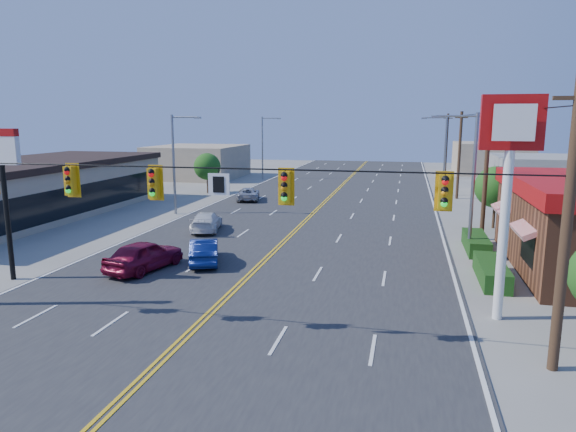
% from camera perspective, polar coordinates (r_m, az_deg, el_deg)
% --- Properties ---
extents(ground, '(160.00, 160.00, 0.00)m').
position_cam_1_polar(ground, '(19.35, -10.69, -12.67)').
color(ground, gray).
rests_on(ground, ground).
extents(road, '(20.00, 120.00, 0.06)m').
position_cam_1_polar(road, '(37.70, 1.58, -0.94)').
color(road, '#2D2D30').
rests_on(road, ground).
extents(signal_span, '(24.32, 0.34, 9.00)m').
position_cam_1_polar(signal_span, '(18.05, -11.57, 1.79)').
color(signal_span, '#47301E').
rests_on(signal_span, ground).
extents(kfc_pylon, '(2.20, 0.36, 8.50)m').
position_cam_1_polar(kfc_pylon, '(20.58, 23.35, 5.45)').
color(kfc_pylon, white).
rests_on(kfc_pylon, ground).
extents(strip_mall, '(10.40, 26.40, 4.40)m').
position_cam_1_polar(strip_mall, '(45.39, -27.36, 2.69)').
color(strip_mall, tan).
rests_on(strip_mall, ground).
extents(pizza_hut_sign, '(1.90, 0.30, 6.85)m').
position_cam_1_polar(pizza_hut_sign, '(27.41, -29.13, 4.25)').
color(pizza_hut_sign, black).
rests_on(pizza_hut_sign, ground).
extents(streetlight_se, '(2.55, 0.25, 8.00)m').
position_cam_1_polar(streetlight_se, '(30.54, 19.54, 4.24)').
color(streetlight_se, gray).
rests_on(streetlight_se, ground).
extents(streetlight_ne, '(2.55, 0.25, 8.00)m').
position_cam_1_polar(streetlight_ne, '(54.39, 16.84, 6.94)').
color(streetlight_ne, gray).
rests_on(streetlight_ne, ground).
extents(streetlight_sw, '(2.55, 0.25, 8.00)m').
position_cam_1_polar(streetlight_sw, '(42.41, -12.35, 6.23)').
color(streetlight_sw, gray).
rests_on(streetlight_sw, ground).
extents(streetlight_nw, '(2.55, 0.25, 8.00)m').
position_cam_1_polar(streetlight_nw, '(66.79, -2.70, 7.98)').
color(streetlight_nw, gray).
rests_on(streetlight_nw, ground).
extents(utility_pole_near, '(0.28, 0.28, 8.40)m').
position_cam_1_polar(utility_pole_near, '(34.70, 21.12, 4.31)').
color(utility_pole_near, '#47301E').
rests_on(utility_pole_near, ground).
extents(utility_pole_mid, '(0.28, 0.28, 8.40)m').
position_cam_1_polar(utility_pole_mid, '(52.53, 18.49, 6.39)').
color(utility_pole_mid, '#47301E').
rests_on(utility_pole_mid, ground).
extents(utility_pole_far, '(0.28, 0.28, 8.40)m').
position_cam_1_polar(utility_pole_far, '(70.44, 17.19, 7.41)').
color(utility_pole_far, '#47301E').
rests_on(utility_pole_far, ground).
extents(tree_kfc_rear, '(2.94, 2.94, 4.41)m').
position_cam_1_polar(tree_kfc_rear, '(38.96, 22.10, 2.99)').
color(tree_kfc_rear, '#47301E').
rests_on(tree_kfc_rear, ground).
extents(tree_west, '(2.80, 2.80, 4.20)m').
position_cam_1_polar(tree_west, '(54.38, -8.97, 5.45)').
color(tree_west, '#47301E').
rests_on(tree_west, ground).
extents(bld_east_mid, '(12.00, 10.00, 4.00)m').
position_cam_1_polar(bld_east_mid, '(58.34, 27.65, 3.92)').
color(bld_east_mid, gray).
rests_on(bld_east_mid, ground).
extents(bld_west_far, '(11.00, 12.00, 4.20)m').
position_cam_1_polar(bld_west_far, '(70.00, -9.99, 5.98)').
color(bld_west_far, tan).
rests_on(bld_west_far, ground).
extents(bld_east_far, '(10.00, 10.00, 4.40)m').
position_cam_1_polar(bld_east_far, '(79.24, 21.66, 5.99)').
color(bld_east_far, tan).
rests_on(bld_east_far, ground).
extents(car_magenta, '(2.83, 4.83, 1.54)m').
position_cam_1_polar(car_magenta, '(27.12, -15.68, -4.34)').
color(car_magenta, maroon).
rests_on(car_magenta, ground).
extents(car_blue, '(2.75, 4.29, 1.34)m').
position_cam_1_polar(car_blue, '(27.83, -9.28, -3.92)').
color(car_blue, navy).
rests_on(car_blue, ground).
extents(car_white, '(2.77, 4.72, 1.28)m').
position_cam_1_polar(car_white, '(35.79, -9.06, -0.70)').
color(car_white, silver).
rests_on(car_white, ground).
extents(car_silver, '(2.97, 4.67, 1.20)m').
position_cam_1_polar(car_silver, '(49.01, -4.44, 2.40)').
color(car_silver, '#B9B8BE').
rests_on(car_silver, ground).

